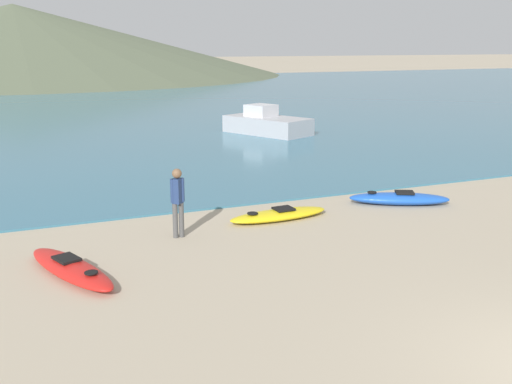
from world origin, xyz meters
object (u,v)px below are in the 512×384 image
Objects in this scene: kayak_on_sand_2 at (399,199)px; person_near_waterline at (178,198)px; kayak_on_sand_1 at (71,268)px; moored_boat_0 at (267,124)px; kayak_on_sand_0 at (279,215)px.

person_near_waterline reaches higher than kayak_on_sand_2.
kayak_on_sand_1 is 1.09× the size of kayak_on_sand_2.
kayak_on_sand_1 is 3.08m from person_near_waterline.
kayak_on_sand_1 is 9.29m from kayak_on_sand_2.
kayak_on_sand_1 is 0.65× the size of moored_boat_0.
kayak_on_sand_1 is (-5.36, -1.88, 0.02)m from kayak_on_sand_0.
person_near_waterline is at bearing -121.25° from moored_boat_0.
kayak_on_sand_0 is 14.80m from moored_boat_0.
moored_boat_0 is at bearing 58.75° from person_near_waterline.
kayak_on_sand_1 is 1.88× the size of person_near_waterline.
kayak_on_sand_0 is 1.69× the size of person_near_waterline.
person_near_waterline is 16.42m from moored_boat_0.
kayak_on_sand_2 reaches higher than kayak_on_sand_1.
kayak_on_sand_1 is at bearing -160.70° from kayak_on_sand_0.
kayak_on_sand_1 is 19.08m from moored_boat_0.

